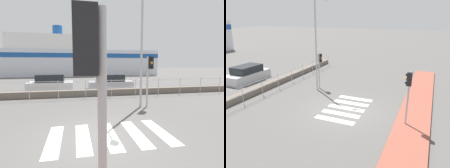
# 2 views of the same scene
# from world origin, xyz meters

# --- Properties ---
(ground_plane) EXTENTS (160.00, 160.00, 0.00)m
(ground_plane) POSITION_xyz_m (0.00, 0.00, 0.00)
(ground_plane) COLOR #565451
(crosswalk) EXTENTS (4.05, 2.40, 0.01)m
(crosswalk) POSITION_xyz_m (0.40, 0.00, 0.00)
(crosswalk) COLOR silver
(crosswalk) RESTS_ON ground_plane
(seawall) EXTENTS (24.03, 0.55, 0.47)m
(seawall) POSITION_xyz_m (0.00, 7.28, 0.24)
(seawall) COLOR #6B6056
(seawall) RESTS_ON ground_plane
(harbor_fence) EXTENTS (21.67, 0.04, 1.28)m
(harbor_fence) POSITION_xyz_m (0.00, 6.41, 0.83)
(harbor_fence) COLOR #B2B2B5
(harbor_fence) RESTS_ON ground_plane
(traffic_light_near) EXTENTS (0.34, 0.32, 2.98)m
(traffic_light_near) POSITION_xyz_m (-0.54, -3.73, 2.19)
(traffic_light_near) COLOR #B2B2B5
(traffic_light_near) RESTS_ON ground_plane
(traffic_light_far) EXTENTS (0.34, 0.32, 2.78)m
(traffic_light_far) POSITION_xyz_m (3.31, 3.42, 2.04)
(traffic_light_far) COLOR #B2B2B5
(traffic_light_far) RESTS_ON ground_plane
(streetlamp) EXTENTS (0.32, 1.20, 6.86)m
(streetlamp) POSITION_xyz_m (2.83, 3.23, 4.19)
(streetlamp) COLOR #B2B2B5
(streetlamp) RESTS_ON ground_plane
(ferry_boat) EXTENTS (30.63, 6.32, 9.35)m
(ferry_boat) POSITION_xyz_m (-0.74, 29.57, 3.21)
(ferry_boat) COLOR silver
(ferry_boat) RESTS_ON ground_plane
(parked_car_white) EXTENTS (3.81, 1.82, 1.45)m
(parked_car_white) POSITION_xyz_m (-2.77, 10.40, 0.62)
(parked_car_white) COLOR silver
(parked_car_white) RESTS_ON ground_plane
(parked_car_silver) EXTENTS (4.06, 1.79, 1.38)m
(parked_car_silver) POSITION_xyz_m (2.54, 10.40, 0.59)
(parked_car_silver) COLOR #BCBCC1
(parked_car_silver) RESTS_ON ground_plane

